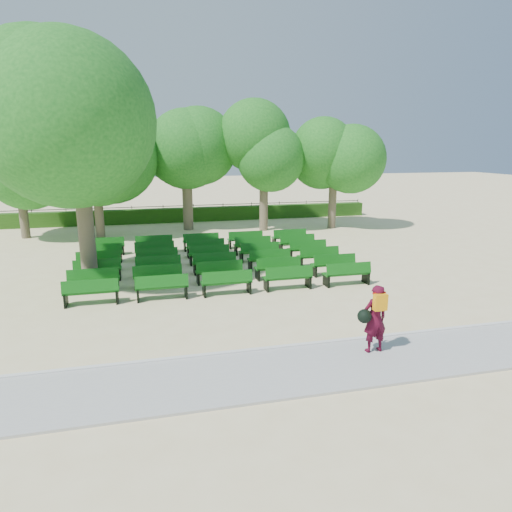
{
  "coord_description": "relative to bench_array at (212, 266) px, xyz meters",
  "views": [
    {
      "loc": [
        -2.27,
        -16.15,
        4.88
      ],
      "look_at": [
        1.49,
        -1.0,
        1.1
      ],
      "focal_mm": 32.0,
      "sensor_mm": 36.0,
      "label": 1
    }
  ],
  "objects": [
    {
      "name": "ground",
      "position": [
        -0.32,
        -1.8,
        -0.09
      ],
      "size": [
        120.0,
        120.0,
        0.0
      ],
      "primitive_type": "plane",
      "color": "beige"
    },
    {
      "name": "paving",
      "position": [
        -0.32,
        -9.2,
        -0.06
      ],
      "size": [
        30.0,
        2.2,
        0.06
      ],
      "primitive_type": "cube",
      "color": "#A9A8A4",
      "rests_on": "ground"
    },
    {
      "name": "curb",
      "position": [
        -0.32,
        -8.05,
        -0.04
      ],
      "size": [
        30.0,
        0.12,
        0.1
      ],
      "primitive_type": "cube",
      "color": "silver",
      "rests_on": "ground"
    },
    {
      "name": "hedge",
      "position": [
        -0.32,
        12.2,
        0.36
      ],
      "size": [
        26.0,
        0.7,
        0.9
      ],
      "primitive_type": "cube",
      "color": "#255014",
      "rests_on": "ground"
    },
    {
      "name": "fence",
      "position": [
        -0.32,
        12.6,
        -0.09
      ],
      "size": [
        26.0,
        0.1,
        1.02
      ],
      "primitive_type": null,
      "color": "black",
      "rests_on": "ground"
    },
    {
      "name": "tree_line",
      "position": [
        -0.32,
        8.2,
        -0.09
      ],
      "size": [
        21.8,
        6.8,
        7.04
      ],
      "primitive_type": null,
      "color": "#23711F",
      "rests_on": "ground"
    },
    {
      "name": "bench_array",
      "position": [
        0.0,
        0.0,
        0.0
      ],
      "size": [
        1.73,
        0.66,
        1.07
      ],
      "rotation": [
        0.0,
        0.0,
        0.08
      ],
      "color": "#0F5A12",
      "rests_on": "ground"
    },
    {
      "name": "tree_among",
      "position": [
        -4.59,
        -1.15,
        5.05
      ],
      "size": [
        5.81,
        5.81,
        7.77
      ],
      "color": "brown",
      "rests_on": "ground"
    },
    {
      "name": "person",
      "position": [
        2.58,
        -8.8,
        0.83
      ],
      "size": [
        0.79,
        0.49,
        1.67
      ],
      "rotation": [
        0.0,
        0.0,
        3.21
      ],
      "color": "#42091C",
      "rests_on": "ground"
    }
  ]
}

